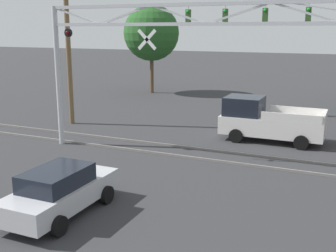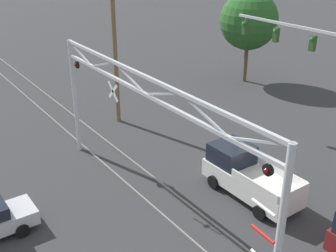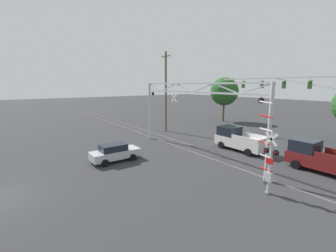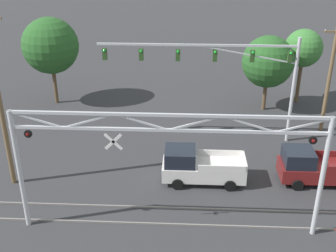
{
  "view_description": "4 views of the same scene",
  "coord_description": "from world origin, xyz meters",
  "px_view_note": "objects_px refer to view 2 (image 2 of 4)",
  "views": [
    {
      "loc": [
        5.52,
        -1.32,
        5.49
      ],
      "look_at": [
        -1.39,
        14.12,
        1.57
      ],
      "focal_mm": 45.0,
      "sensor_mm": 36.0,
      "label": 1
    },
    {
      "loc": [
        13.6,
        6.16,
        11.61
      ],
      "look_at": [
        -1.95,
        17.26,
        2.85
      ],
      "focal_mm": 45.0,
      "sensor_mm": 36.0,
      "label": 2
    },
    {
      "loc": [
        14.97,
        1.25,
        6.35
      ],
      "look_at": [
        -2.33,
        13.71,
        2.38
      ],
      "focal_mm": 24.0,
      "sensor_mm": 36.0,
      "label": 3
    },
    {
      "loc": [
        0.86,
        -2.73,
        14.1
      ],
      "look_at": [
        -0.17,
        17.8,
        4.43
      ],
      "focal_mm": 45.0,
      "sensor_mm": 36.0,
      "label": 4
    }
  ],
  "objects_px": {
    "crossing_gantry": "(146,119)",
    "background_tree_far_left_verge": "(249,21)",
    "pickup_truck_lead": "(247,175)",
    "utility_pole_left": "(115,42)"
  },
  "relations": [
    {
      "from": "pickup_truck_lead",
      "to": "utility_pole_left",
      "type": "height_order",
      "value": "utility_pole_left"
    },
    {
      "from": "crossing_gantry",
      "to": "background_tree_far_left_verge",
      "type": "distance_m",
      "value": 20.08
    },
    {
      "from": "crossing_gantry",
      "to": "utility_pole_left",
      "type": "relative_size",
      "value": 1.42
    },
    {
      "from": "crossing_gantry",
      "to": "pickup_truck_lead",
      "type": "height_order",
      "value": "crossing_gantry"
    },
    {
      "from": "crossing_gantry",
      "to": "pickup_truck_lead",
      "type": "distance_m",
      "value": 6.1
    },
    {
      "from": "crossing_gantry",
      "to": "utility_pole_left",
      "type": "distance_m",
      "value": 10.44
    },
    {
      "from": "crossing_gantry",
      "to": "background_tree_far_left_verge",
      "type": "xyz_separation_m",
      "value": [
        -10.78,
        16.93,
        0.57
      ]
    },
    {
      "from": "background_tree_far_left_verge",
      "to": "pickup_truck_lead",
      "type": "bearing_deg",
      "value": -44.69
    },
    {
      "from": "pickup_truck_lead",
      "to": "background_tree_far_left_verge",
      "type": "height_order",
      "value": "background_tree_far_left_verge"
    },
    {
      "from": "pickup_truck_lead",
      "to": "background_tree_far_left_verge",
      "type": "xyz_separation_m",
      "value": [
        -12.39,
        12.26,
        4.14
      ]
    }
  ]
}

